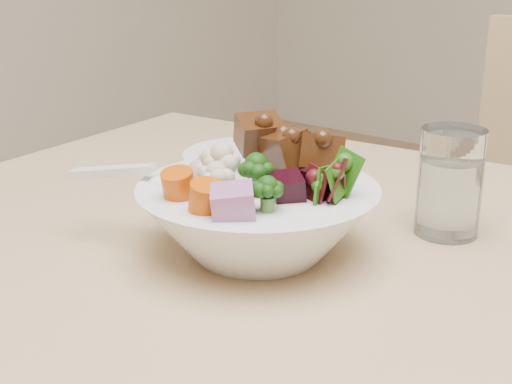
{
  "coord_description": "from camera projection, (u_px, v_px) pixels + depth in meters",
  "views": [
    {
      "loc": [
        -0.0,
        -0.39,
        1.0
      ],
      "look_at": [
        -0.4,
        0.11,
        0.77
      ],
      "focal_mm": 50.0,
      "sensor_mm": 36.0,
      "label": 1
    }
  ],
  "objects": [
    {
      "name": "side_bowl",
      "position": [
        247.0,
        174.0,
        0.86
      ],
      "size": [
        0.15,
        0.15,
        0.05
      ],
      "primitive_type": null,
      "color": "white",
      "rests_on": "dining_table"
    },
    {
      "name": "water_glass",
      "position": [
        449.0,
        187.0,
        0.73
      ],
      "size": [
        0.07,
        0.07,
        0.11
      ],
      "color": "white",
      "rests_on": "dining_table"
    },
    {
      "name": "food_bowl",
      "position": [
        260.0,
        215.0,
        0.69
      ],
      "size": [
        0.23,
        0.23,
        0.13
      ],
      "color": "white",
      "rests_on": "dining_table"
    },
    {
      "name": "soup_spoon",
      "position": [
        154.0,
        180.0,
        0.7
      ],
      "size": [
        0.14,
        0.07,
        0.03
      ],
      "rotation": [
        0.0,
        0.0,
        0.34
      ],
      "color": "white",
      "rests_on": "food_bowl"
    }
  ]
}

